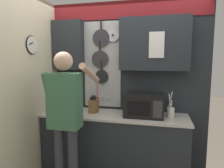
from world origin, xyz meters
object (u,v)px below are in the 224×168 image
microwave (144,105)px  knife_block (94,106)px  person (65,111)px  utensil_crock (171,111)px

microwave → knife_block: microwave is taller
microwave → person: person is taller
utensil_crock → microwave: bearing=-179.8°
knife_block → person: size_ratio=0.15×
microwave → person: size_ratio=0.29×
microwave → knife_block: 0.73m
knife_block → utensil_crock: (1.08, 0.00, -0.02)m
microwave → utensil_crock: size_ratio=1.51×
knife_block → person: bearing=-106.6°
microwave → utensil_crock: 0.36m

